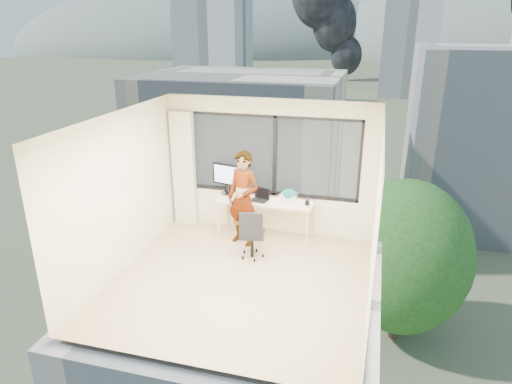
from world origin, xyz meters
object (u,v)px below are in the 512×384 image
(chair, at_px, (252,233))
(game_console, at_px, (289,195))
(desk, at_px, (265,218))
(handbag, at_px, (289,194))
(person, at_px, (243,199))
(laptop, at_px, (259,195))
(monitor, at_px, (227,179))

(chair, height_order, game_console, chair)
(desk, height_order, handbag, handbag)
(handbag, bearing_deg, person, -146.43)
(laptop, xyz_separation_m, handbag, (0.53, 0.21, 0.00))
(chair, xyz_separation_m, handbag, (0.45, 1.02, 0.39))
(chair, distance_m, monitor, 1.40)
(monitor, relative_size, handbag, 2.26)
(handbag, bearing_deg, chair, -114.97)
(chair, bearing_deg, game_console, 59.68)
(monitor, xyz_separation_m, laptop, (0.70, -0.19, -0.20))
(game_console, xyz_separation_m, laptop, (-0.50, -0.30, 0.07))
(desk, xyz_separation_m, game_console, (0.40, 0.26, 0.41))
(person, bearing_deg, desk, 66.95)
(game_console, relative_size, handbag, 1.14)
(person, bearing_deg, monitor, 152.62)
(person, distance_m, monitor, 0.72)
(chair, height_order, person, person)
(desk, relative_size, person, 1.02)
(chair, relative_size, monitor, 1.54)
(desk, height_order, chair, chair)
(monitor, bearing_deg, desk, 2.64)
(chair, relative_size, laptop, 2.79)
(laptop, height_order, handbag, handbag)
(game_console, bearing_deg, person, -130.31)
(desk, height_order, game_console, game_console)
(chair, distance_m, person, 0.71)
(monitor, bearing_deg, laptop, -2.31)
(chair, bearing_deg, handbag, 56.76)
(monitor, xyz_separation_m, game_console, (1.20, 0.11, -0.27))
(chair, height_order, handbag, handbag)
(desk, height_order, laptop, laptop)
(desk, distance_m, monitor, 1.06)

